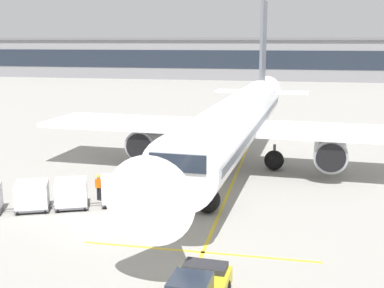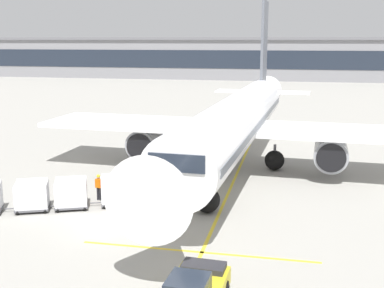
% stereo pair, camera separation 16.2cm
% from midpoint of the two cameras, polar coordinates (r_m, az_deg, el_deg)
% --- Properties ---
extents(ground_plane, '(600.00, 600.00, 0.00)m').
position_cam_midpoint_polar(ground_plane, '(28.18, -9.78, -9.59)').
color(ground_plane, '#9E9B93').
extents(parked_airplane, '(32.09, 42.22, 14.40)m').
position_cam_midpoint_polar(parked_airplane, '(38.93, 5.37, 2.60)').
color(parked_airplane, white).
rests_on(parked_airplane, ground).
extents(belt_loader, '(5.25, 3.79, 2.90)m').
position_cam_midpoint_polar(belt_loader, '(33.72, -3.10, -4.26)').
color(belt_loader, gold).
rests_on(belt_loader, ground).
extents(baggage_cart_lead, '(2.82, 2.24, 1.91)m').
position_cam_midpoint_polar(baggage_cart_lead, '(31.56, -8.62, -5.24)').
color(baggage_cart_lead, '#515156').
rests_on(baggage_cart_lead, ground).
extents(baggage_cart_second, '(2.82, 2.24, 1.91)m').
position_cam_midpoint_polar(baggage_cart_second, '(31.47, -13.74, -5.51)').
color(baggage_cart_second, '#515156').
rests_on(baggage_cart_second, ground).
extents(baggage_cart_third, '(2.82, 2.24, 1.91)m').
position_cam_midpoint_polar(baggage_cart_third, '(31.69, -17.98, -5.64)').
color(baggage_cart_third, '#515156').
rests_on(baggage_cart_third, ground).
extents(ground_crew_by_loader, '(0.39, 0.51, 1.74)m').
position_cam_midpoint_polar(ground_crew_by_loader, '(30.42, -6.90, -5.86)').
color(ground_crew_by_loader, '#333847').
rests_on(ground_crew_by_loader, ground).
extents(ground_crew_by_carts, '(0.55, 0.33, 1.74)m').
position_cam_midpoint_polar(ground_crew_by_carts, '(32.61, -10.66, -4.76)').
color(ground_crew_by_carts, black).
rests_on(ground_crew_by_carts, ground).
extents(ground_crew_marshaller, '(0.30, 0.56, 1.74)m').
position_cam_midpoint_polar(ground_crew_marshaller, '(32.11, -9.47, -4.97)').
color(ground_crew_marshaller, '#514C42').
rests_on(ground_crew_marshaller, ground).
extents(ground_crew_wingwalker, '(0.44, 0.44, 1.74)m').
position_cam_midpoint_polar(ground_crew_wingwalker, '(34.63, -7.03, -3.64)').
color(ground_crew_wingwalker, '#333847').
rests_on(ground_crew_wingwalker, ground).
extents(safety_cone_engine_keepout, '(0.65, 0.65, 0.74)m').
position_cam_midpoint_polar(safety_cone_engine_keepout, '(37.11, -7.28, -3.60)').
color(safety_cone_engine_keepout, black).
rests_on(safety_cone_engine_keepout, ground).
extents(apron_guidance_line_lead_in, '(0.20, 110.00, 0.01)m').
position_cam_midpoint_polar(apron_guidance_line_lead_in, '(39.05, 5.42, -3.31)').
color(apron_guidance_line_lead_in, yellow).
rests_on(apron_guidance_line_lead_in, ground).
extents(apron_guidance_line_stop_bar, '(12.00, 0.20, 0.01)m').
position_cam_midpoint_polar(apron_guidance_line_stop_bar, '(24.86, 0.81, -12.44)').
color(apron_guidance_line_stop_bar, yellow).
rests_on(apron_guidance_line_stop_bar, ground).
extents(terminal_building, '(132.21, 20.66, 10.94)m').
position_cam_midpoint_polar(terminal_building, '(137.39, 3.87, 9.97)').
color(terminal_building, gray).
rests_on(terminal_building, ground).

